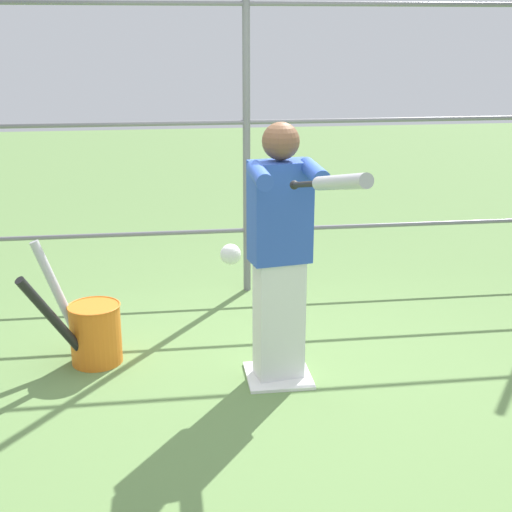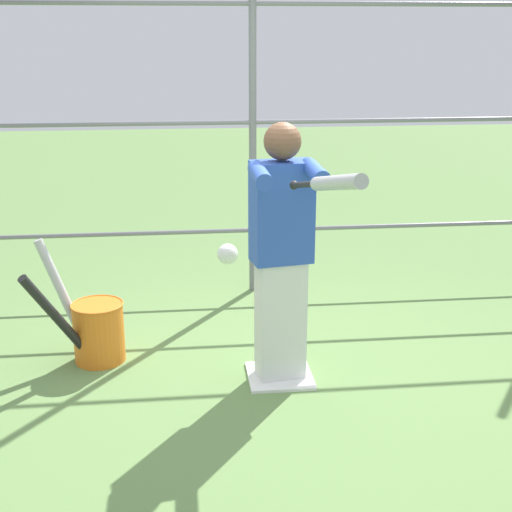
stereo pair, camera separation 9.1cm
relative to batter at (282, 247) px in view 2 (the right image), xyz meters
name	(u,v)px [view 2 (the right image)]	position (x,y,z in m)	size (l,w,h in m)	color
ground_plane	(280,377)	(0.00, -0.02, -0.86)	(24.00, 24.00, 0.00)	#608447
home_plate	(280,376)	(0.00, -0.02, -0.85)	(0.40, 0.40, 0.02)	white
fence_backstop	(253,122)	(0.00, -1.62, 0.54)	(5.59, 0.06, 2.79)	slate
batter	(282,247)	(0.00, 0.00, 0.00)	(0.40, 0.58, 1.59)	silver
baseball_bat_swinging	(331,183)	(-0.08, 0.94, 0.58)	(0.18, 0.90, 0.25)	black
softball_in_flight	(228,254)	(0.38, 0.86, 0.24)	(0.10, 0.10, 0.10)	white
bat_bucket	(95,329)	(1.17, -0.38, -0.63)	(0.58, 0.56, 0.84)	orange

